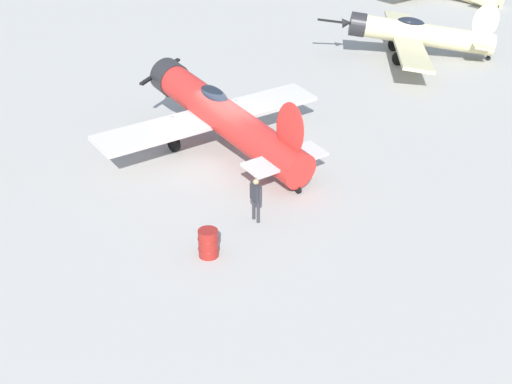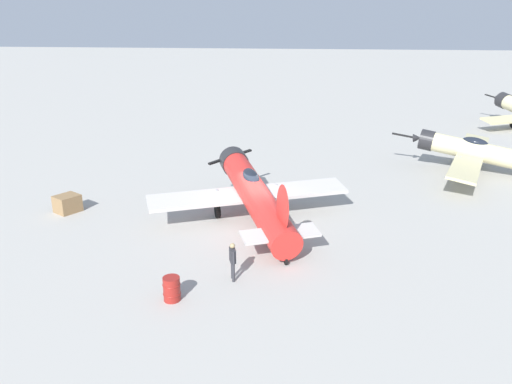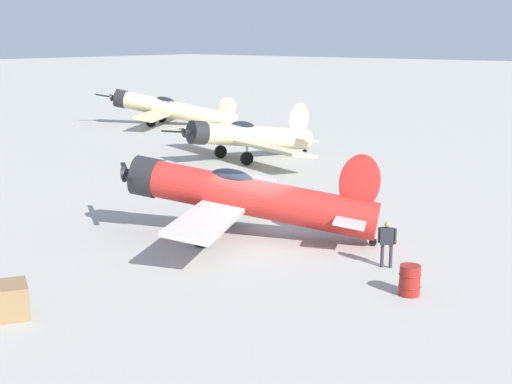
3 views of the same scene
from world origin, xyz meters
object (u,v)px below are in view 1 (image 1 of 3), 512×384
object	(u,v)px
airplane_mid_apron	(415,34)
fuel_drum	(208,243)
airplane_foreground	(221,115)
ground_crew_mechanic	(256,196)

from	to	relation	value
airplane_mid_apron	fuel_drum	world-z (taller)	airplane_mid_apron
airplane_foreground	ground_crew_mechanic	xyz separation A→B (m)	(-6.03, -0.22, -0.65)
airplane_foreground	fuel_drum	xyz separation A→B (m)	(-7.86, 1.67, -1.15)
airplane_mid_apron	fuel_drum	distance (m)	24.39
ground_crew_mechanic	fuel_drum	xyz separation A→B (m)	(-1.83, 1.89, -0.50)
airplane_foreground	fuel_drum	size ratio (longest dim) A/B	11.51
airplane_foreground	airplane_mid_apron	xyz separation A→B (m)	(11.17, -13.54, -0.13)
airplane_foreground	fuel_drum	distance (m)	8.12
airplane_foreground	airplane_mid_apron	size ratio (longest dim) A/B	0.81
fuel_drum	airplane_mid_apron	bearing A→B (deg)	-38.64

